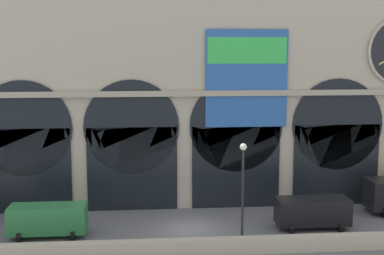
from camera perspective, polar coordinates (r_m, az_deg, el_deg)
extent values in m
plane|color=slate|center=(38.33, -0.25, -10.95)|extent=(200.00, 200.00, 0.00)
cube|color=#B2A891|center=(33.75, 0.42, -12.81)|extent=(90.00, 0.70, 1.02)
cube|color=#B2A891|center=(44.18, -1.11, 3.32)|extent=(43.16, 5.80, 17.53)
cube|color=black|center=(43.08, -17.62, -4.52)|extent=(7.10, 0.20, 6.70)
cylinder|color=black|center=(42.47, -17.83, -0.12)|extent=(7.47, 0.20, 7.47)
cube|color=black|center=(42.04, -6.48, -4.49)|extent=(7.10, 0.20, 6.70)
cylinder|color=black|center=(41.41, -6.56, 0.03)|extent=(7.47, 0.20, 7.47)
cube|color=black|center=(42.63, 4.77, -4.28)|extent=(7.10, 0.20, 6.70)
cylinder|color=black|center=(42.01, 4.83, 0.18)|extent=(7.47, 0.20, 7.47)
cube|color=black|center=(44.77, 15.33, -3.93)|extent=(7.10, 0.20, 6.70)
cylinder|color=black|center=(44.18, 15.50, 0.31)|extent=(7.47, 0.20, 7.47)
cube|color=#2659A5|center=(41.64, 5.95, 5.29)|extent=(6.50, 0.12, 7.65)
cube|color=green|center=(41.49, 6.02, 8.31)|extent=(6.24, 0.04, 2.05)
cube|color=#A49A85|center=(41.10, -0.82, 3.71)|extent=(43.16, 0.50, 0.44)
cube|color=#2D7A42|center=(37.81, -15.35, -9.52)|extent=(5.20, 2.00, 1.86)
cylinder|color=black|center=(37.64, -18.24, -11.23)|extent=(0.28, 0.68, 0.68)
cylinder|color=black|center=(39.29, -17.64, -10.35)|extent=(0.28, 0.68, 0.68)
cylinder|color=black|center=(36.99, -12.80, -11.35)|extent=(0.28, 0.68, 0.68)
cylinder|color=black|center=(38.67, -12.44, -10.45)|extent=(0.28, 0.68, 0.68)
cube|color=black|center=(39.11, 12.94, -8.82)|extent=(5.20, 2.00, 1.86)
cylinder|color=black|center=(38.08, 10.73, -10.70)|extent=(0.28, 0.68, 0.68)
cylinder|color=black|center=(39.72, 10.02, -9.86)|extent=(0.28, 0.68, 0.68)
cylinder|color=black|center=(39.16, 15.80, -10.33)|extent=(0.28, 0.68, 0.68)
cylinder|color=black|center=(40.76, 14.90, -9.54)|extent=(0.28, 0.68, 0.68)
cube|color=black|center=(43.85, 19.76, -6.79)|extent=(2.00, 2.30, 2.30)
cylinder|color=black|center=(43.22, 20.13, -8.62)|extent=(0.28, 0.84, 0.84)
cylinder|color=black|center=(45.02, 19.01, -7.88)|extent=(0.28, 0.84, 0.84)
cylinder|color=black|center=(34.02, 5.50, -7.80)|extent=(0.16, 0.16, 6.50)
sphere|color=#F2EDCC|center=(33.21, 5.59, -2.11)|extent=(0.44, 0.44, 0.44)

